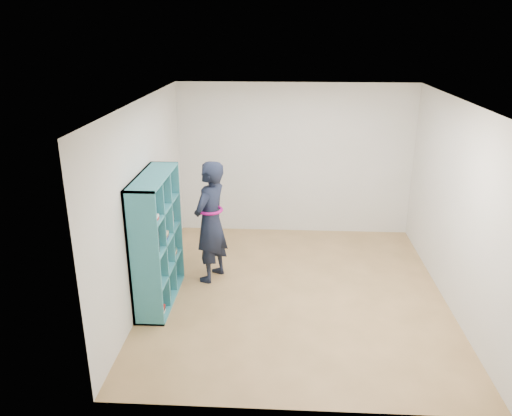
{
  "coord_description": "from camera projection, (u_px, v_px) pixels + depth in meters",
  "views": [
    {
      "loc": [
        -0.2,
        -6.08,
        3.44
      ],
      "look_at": [
        -0.56,
        0.3,
        1.12
      ],
      "focal_mm": 35.0,
      "sensor_mm": 36.0,
      "label": 1
    }
  ],
  "objects": [
    {
      "name": "wall_back",
      "position": [
        295.0,
        160.0,
        8.53
      ],
      "size": [
        4.0,
        0.02,
        2.6
      ],
      "primitive_type": "cube",
      "color": "silver",
      "rests_on": "floor"
    },
    {
      "name": "person",
      "position": [
        210.0,
        222.0,
        6.97
      ],
      "size": [
        0.64,
        0.75,
        1.75
      ],
      "rotation": [
        0.0,
        0.0,
        -1.98
      ],
      "color": "black",
      "rests_on": "floor"
    },
    {
      "name": "wall_front",
      "position": [
        304.0,
        290.0,
        4.31
      ],
      "size": [
        4.0,
        0.02,
        2.6
      ],
      "primitive_type": "cube",
      "color": "silver",
      "rests_on": "floor"
    },
    {
      "name": "wall_right",
      "position": [
        456.0,
        207.0,
        6.32
      ],
      "size": [
        0.02,
        4.5,
        2.6
      ],
      "primitive_type": "cube",
      "color": "silver",
      "rests_on": "floor"
    },
    {
      "name": "floor",
      "position": [
        295.0,
        292.0,
        6.87
      ],
      "size": [
        4.5,
        4.5,
        0.0
      ],
      "primitive_type": "plane",
      "color": "olive",
      "rests_on": "ground"
    },
    {
      "name": "ceiling",
      "position": [
        301.0,
        102.0,
        5.98
      ],
      "size": [
        4.5,
        4.5,
        0.0
      ],
      "primitive_type": "plane",
      "color": "white",
      "rests_on": "wall_back"
    },
    {
      "name": "smartphone",
      "position": [
        204.0,
        210.0,
        7.08
      ],
      "size": [
        0.03,
        0.09,
        0.13
      ],
      "rotation": [
        0.26,
        0.0,
        -0.27
      ],
      "color": "silver",
      "rests_on": "person"
    },
    {
      "name": "wall_left",
      "position": [
        145.0,
        201.0,
        6.53
      ],
      "size": [
        0.02,
        4.5,
        2.6
      ],
      "primitive_type": "cube",
      "color": "silver",
      "rests_on": "floor"
    },
    {
      "name": "bookshelf",
      "position": [
        155.0,
        242.0,
        6.41
      ],
      "size": [
        0.38,
        1.3,
        1.73
      ],
      "color": "teal",
      "rests_on": "floor"
    }
  ]
}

